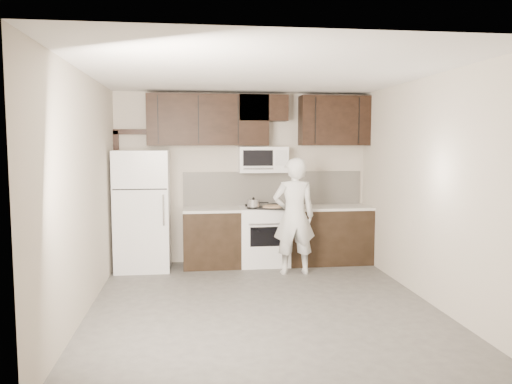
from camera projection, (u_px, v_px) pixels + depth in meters
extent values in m
plane|color=#4A4745|center=(262.00, 304.00, 5.92)|extent=(4.50, 4.50, 0.00)
plane|color=#BDB2A0|center=(243.00, 178.00, 8.01)|extent=(4.00, 0.00, 4.00)
plane|color=white|center=(262.00, 73.00, 5.66)|extent=(4.50, 4.50, 0.00)
cube|color=black|center=(212.00, 238.00, 7.73)|extent=(0.87, 0.62, 0.87)
cube|color=black|center=(328.00, 236.00, 7.96)|extent=(1.32, 0.62, 0.87)
cube|color=silver|center=(211.00, 209.00, 7.68)|extent=(0.87, 0.64, 0.04)
cube|color=silver|center=(328.00, 207.00, 7.92)|extent=(1.32, 0.64, 0.04)
cube|color=white|center=(264.00, 237.00, 7.83)|extent=(0.76, 0.62, 0.89)
cube|color=white|center=(264.00, 208.00, 7.79)|extent=(0.76, 0.62, 0.02)
cube|color=black|center=(267.00, 237.00, 7.52)|extent=(0.50, 0.01, 0.30)
cylinder|color=silver|center=(267.00, 224.00, 7.47)|extent=(0.55, 0.02, 0.02)
cylinder|color=black|center=(253.00, 208.00, 7.61)|extent=(0.20, 0.20, 0.03)
cylinder|color=black|center=(277.00, 207.00, 7.66)|extent=(0.20, 0.20, 0.03)
cylinder|color=black|center=(251.00, 205.00, 7.91)|extent=(0.20, 0.20, 0.03)
cylinder|color=black|center=(274.00, 205.00, 7.95)|extent=(0.20, 0.20, 0.03)
cube|color=beige|center=(273.00, 188.00, 8.08)|extent=(2.90, 0.02, 0.54)
cube|color=black|center=(208.00, 120.00, 7.68)|extent=(1.85, 0.35, 0.78)
cube|color=black|center=(334.00, 121.00, 7.93)|extent=(1.10, 0.35, 0.78)
cube|color=black|center=(263.00, 108.00, 7.77)|extent=(0.76, 0.35, 0.40)
cube|color=white|center=(263.00, 160.00, 7.83)|extent=(0.76, 0.38, 0.40)
cube|color=black|center=(258.00, 158.00, 7.62)|extent=(0.46, 0.01, 0.24)
cube|color=silver|center=(281.00, 158.00, 7.67)|extent=(0.18, 0.01, 0.24)
cylinder|color=silver|center=(258.00, 169.00, 7.61)|extent=(0.46, 0.02, 0.02)
cube|color=white|center=(143.00, 210.00, 7.50)|extent=(0.80, 0.72, 1.80)
cube|color=black|center=(140.00, 189.00, 7.11)|extent=(0.77, 0.01, 0.02)
cylinder|color=silver|center=(163.00, 210.00, 7.16)|extent=(0.03, 0.03, 0.45)
cube|color=black|center=(118.00, 198.00, 7.75)|extent=(0.08, 0.08, 2.10)
cube|color=black|center=(130.00, 132.00, 7.68)|extent=(0.50, 0.08, 0.08)
cylinder|color=silver|center=(253.00, 204.00, 7.61)|extent=(0.19, 0.19, 0.14)
sphere|color=black|center=(253.00, 198.00, 7.60)|extent=(0.04, 0.04, 0.04)
cylinder|color=black|center=(263.00, 203.00, 7.60)|extent=(0.18, 0.04, 0.02)
cube|color=black|center=(272.00, 208.00, 7.61)|extent=(0.52, 0.44, 0.02)
cylinder|color=beige|center=(272.00, 206.00, 7.61)|extent=(0.37, 0.37, 0.02)
imported|color=silver|center=(294.00, 216.00, 7.24)|extent=(0.62, 0.41, 1.70)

